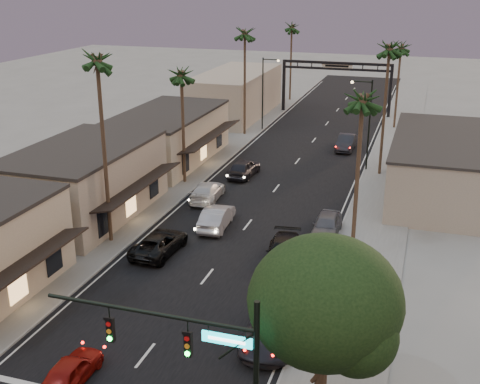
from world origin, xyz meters
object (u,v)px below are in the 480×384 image
Objects in this scene: oncoming_red at (71,370)px; curbside_black at (283,253)px; oncoming_pickup at (159,243)px; arch at (336,75)px; palm_lc at (181,70)px; curbside_near at (271,329)px; corner_tree at (326,307)px; palm_ra at (363,94)px; palm_rc at (401,44)px; oncoming_silver at (217,217)px; palm_ld at (245,30)px; palm_far at (292,25)px; streetlight_left at (265,88)px; traffic_signal at (206,359)px; streetlight_right at (367,118)px; palm_lb at (97,55)px; palm_rb at (390,45)px.

curbside_black reaches higher than oncoming_red.
arch is at bearing -92.54° from oncoming_pickup.
oncoming_pickup is 8.69m from curbside_black.
palm_lc is 2.16× the size of curbside_near.
corner_tree is 0.67× the size of palm_ra.
palm_rc is 39.87m from oncoming_silver.
palm_far is (0.30, 23.00, -0.97)m from palm_ld.
streetlight_left is 51.41m from oncoming_red.
palm_ra is 56.58m from palm_far.
palm_lc is 2.25× the size of oncoming_pickup.
traffic_signal is at bearing -92.98° from curbside_near.
palm_lb is at bearing -124.01° from streetlight_right.
arch reaches higher than oncoming_pickup.
palm_rb is (0.00, 20.00, 0.97)m from palm_ra.
palm_lc is at bearing 90.00° from palm_lb.
curbside_black is (-5.25, 14.91, -5.18)m from corner_tree.
palm_far reaches higher than corner_tree.
corner_tree reaches higher than traffic_signal.
palm_ra is 15.36m from oncoming_silver.
palm_lb reaches higher than oncoming_red.
palm_lb is at bearing -92.67° from streetlight_left.
streetlight_right is at bearing 94.57° from palm_ra.
palm_far reaches higher than curbside_black.
streetlight_left is at bearing -86.30° from oncoming_red.
corner_tree is 51.28m from palm_ld.
corner_tree is 1.60× the size of curbside_black.
palm_lb is 3.01× the size of oncoming_silver.
curbside_black is at bearing -159.40° from palm_ra.
palm_ra is 20.02m from palm_rb.
streetlight_left is 0.68× the size of palm_ra.
curbside_black is at bearing 109.39° from corner_tree.
streetlight_left reaches higher than oncoming_pickup.
traffic_signal reaches higher than oncoming_red.
curbside_black is at bearing -72.63° from streetlight_left.
palm_rc is at bearing 84.63° from curbside_near.
corner_tree is at bearing -57.66° from palm_lc.
oncoming_pickup is at bearing -95.17° from arch.
corner_tree is 23.18m from oncoming_silver.
oncoming_pickup is at bearing -86.07° from palm_far.
palm_rc is at bearing -104.32° from oncoming_pickup.
palm_lc is at bearing -90.41° from palm_far.
palm_ra is at bearing 13.40° from curbside_black.
palm_far is 3.29× the size of oncoming_red.
traffic_signal is at bearing -74.35° from palm_ld.
palm_lc is 0.86× the size of palm_rb.
arch is 2.70× the size of curbside_near.
curbside_black reaches higher than curbside_near.
streetlight_right is 7.35m from palm_rb.
streetlight_left is 46.88m from curbside_near.
palm_rb is (2.91, 40.00, 7.33)m from traffic_signal.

